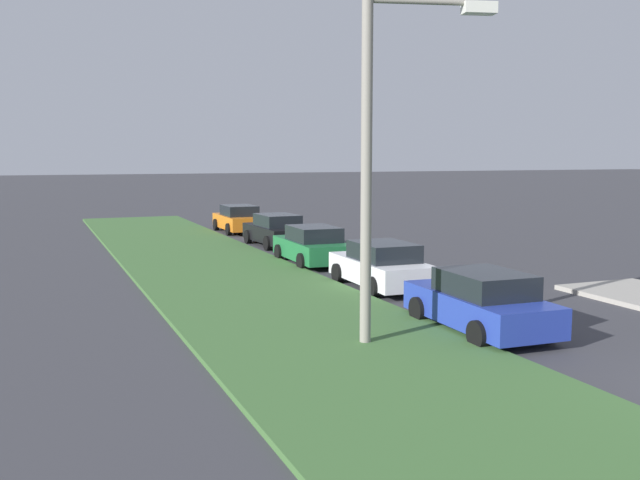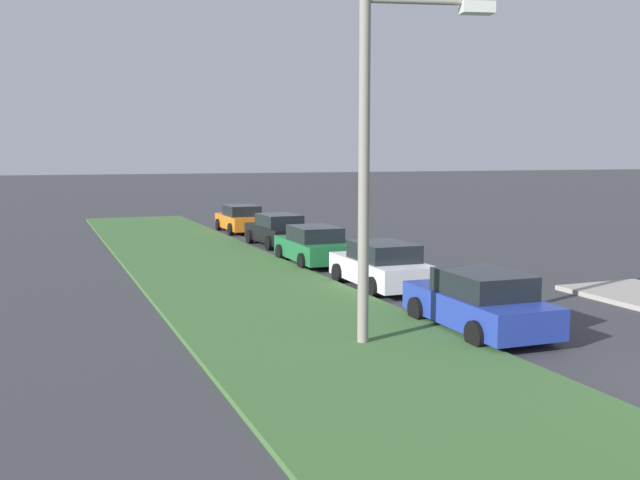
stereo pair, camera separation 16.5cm
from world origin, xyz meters
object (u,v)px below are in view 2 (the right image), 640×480
Objects in this scene: parked_car_blue at (479,302)px; parked_car_green at (313,246)px; parked_car_black at (278,230)px; streetlight at (381,145)px; parked_car_orange at (241,219)px; parked_car_white at (381,266)px.

parked_car_green is (11.29, -0.19, 0.00)m from parked_car_blue.
parked_car_green is at bearing 173.10° from parked_car_black.
streetlight reaches higher than parked_car_black.
parked_car_green is 5.76m from parked_car_black.
parked_car_green is 0.58× the size of streetlight.
parked_car_blue and parked_car_green have the same top height.
parked_car_blue and parked_car_orange have the same top height.
parked_car_white is at bearing 176.27° from parked_car_black.
parked_car_orange is (12.02, -0.45, 0.00)m from parked_car_green.
parked_car_black is 1.01× the size of parked_car_orange.
parked_car_blue is 4.60m from streetlight.
parked_car_blue and parked_car_black have the same top height.
parked_car_black is at bearing -0.57° from parked_car_blue.
streetlight reaches higher than parked_car_white.
parked_car_orange is at bearing -0.96° from parked_car_green.
parked_car_black is 18.00m from streetlight.
parked_car_green and parked_car_black have the same top height.
parked_car_green is 1.01× the size of parked_car_orange.
parked_car_white is 0.58× the size of streetlight.
parked_car_white is 11.20m from parked_car_black.
parked_car_blue and parked_car_white have the same top height.
parked_car_black and parked_car_orange have the same top height.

